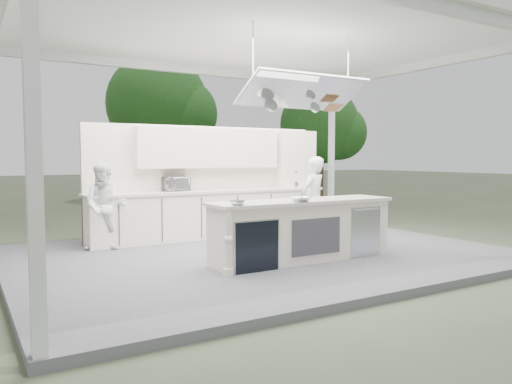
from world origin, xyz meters
TOP-DOWN VIEW (x-y plane):
  - ground at (0.00, 0.00)m, footprint 90.00×90.00m
  - stage_deck at (0.00, 0.00)m, footprint 8.00×6.00m
  - tent at (0.00, -0.01)m, footprint 8.20×6.20m
  - demo_island at (0.18, -0.91)m, footprint 3.10×0.79m
  - back_counter at (0.00, 1.90)m, footprint 5.08×0.72m
  - back_wall_unit at (0.44, 2.11)m, footprint 5.05×0.48m
  - tree_cluster at (-0.16, 9.77)m, footprint 19.55×9.40m
  - head_chef at (1.25, 0.19)m, footprint 0.70×0.59m
  - sous_chef at (-2.24, 1.55)m, footprint 0.89×0.80m
  - toaster_oven at (-0.73, 2.08)m, footprint 0.55×0.42m
  - bowl_large at (-0.02, -1.15)m, footprint 0.31×0.31m
  - bowl_small at (-1.10, -1.15)m, footprint 0.25×0.25m

SIDE VIEW (x-z plane):
  - ground at x=0.00m, z-range 0.00..0.00m
  - stage_deck at x=0.00m, z-range 0.00..0.12m
  - demo_island at x=0.18m, z-range 0.12..1.07m
  - back_counter at x=0.00m, z-range 0.12..1.07m
  - sous_chef at x=-2.24m, z-range 0.12..1.64m
  - head_chef at x=1.25m, z-range 0.12..1.75m
  - bowl_small at x=-1.10m, z-range 1.07..1.14m
  - bowl_large at x=-0.02m, z-range 1.07..1.14m
  - toaster_oven at x=-0.73m, z-range 1.07..1.35m
  - back_wall_unit at x=0.44m, z-range 0.45..2.70m
  - tree_cluster at x=-0.16m, z-range 0.36..6.21m
  - tent at x=0.00m, z-range 1.78..5.64m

